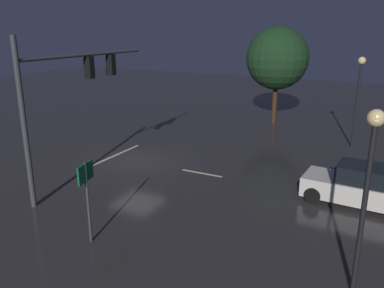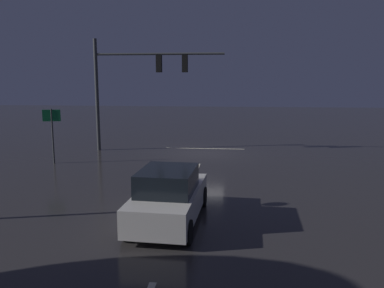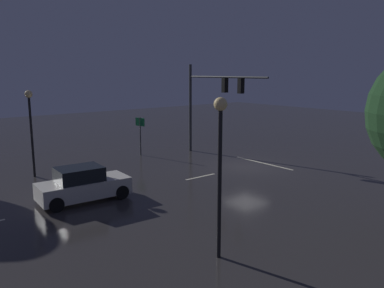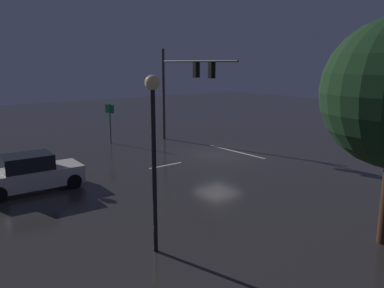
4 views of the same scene
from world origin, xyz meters
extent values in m
plane|color=#2D2B2B|center=(0.00, 0.00, 0.00)|extent=(80.00, 80.00, 0.00)
cylinder|color=#383A3D|center=(6.53, -0.44, 3.38)|extent=(0.22, 0.22, 6.75)
cylinder|color=#383A3D|center=(2.67, -0.44, 5.83)|extent=(7.72, 0.14, 0.14)
cube|color=black|center=(2.67, -0.44, 5.26)|extent=(0.32, 0.36, 1.00)
sphere|color=black|center=(2.67, -0.63, 5.58)|extent=(0.20, 0.20, 0.20)
sphere|color=black|center=(2.67, -0.63, 5.26)|extent=(0.20, 0.20, 0.20)
sphere|color=#19F24C|center=(2.67, -0.63, 4.94)|extent=(0.20, 0.20, 0.20)
cube|color=black|center=(1.12, -0.44, 5.26)|extent=(0.32, 0.36, 1.00)
sphere|color=black|center=(1.12, -0.63, 5.58)|extent=(0.20, 0.20, 0.20)
sphere|color=black|center=(1.12, -0.63, 5.26)|extent=(0.20, 0.20, 0.20)
sphere|color=#19F24C|center=(1.12, -0.63, 4.94)|extent=(0.20, 0.20, 0.20)
cube|color=beige|center=(0.00, 4.00, 0.00)|extent=(0.16, 2.20, 0.01)
cube|color=beige|center=(0.00, 10.00, 0.00)|extent=(0.16, 2.20, 0.01)
cube|color=beige|center=(0.00, -1.64, 0.00)|extent=(5.00, 0.16, 0.01)
cube|color=silver|center=(0.23, 11.22, 0.62)|extent=(2.04, 4.39, 0.80)
cube|color=black|center=(0.24, 11.42, 1.36)|extent=(1.71, 2.19, 0.68)
cylinder|color=black|center=(0.98, 9.57, 0.34)|extent=(0.26, 0.69, 0.68)
cylinder|color=black|center=(-0.70, 9.67, 0.34)|extent=(0.26, 0.69, 0.68)
cylinder|color=black|center=(1.16, 12.77, 0.34)|extent=(0.26, 0.69, 0.68)
cylinder|color=black|center=(-0.52, 12.86, 0.34)|extent=(0.26, 0.69, 0.68)
sphere|color=#F9EFC6|center=(0.76, 9.06, 0.67)|extent=(0.20, 0.20, 0.20)
sphere|color=#F9EFC6|center=(-0.54, 9.14, 0.67)|extent=(0.20, 0.20, 0.20)
cylinder|color=#383A3D|center=(7.59, 3.51, 1.43)|extent=(0.09, 0.09, 2.86)
cube|color=#0F6033|center=(7.59, 3.51, 2.51)|extent=(0.89, 0.25, 0.60)
camera|label=1|loc=(16.48, 12.01, 7.01)|focal=36.56mm
camera|label=2|loc=(-1.63, 22.55, 4.36)|focal=36.18mm
camera|label=3|loc=(-17.23, 18.54, 6.18)|focal=36.42mm
camera|label=4|loc=(-17.61, 16.24, 5.74)|focal=36.38mm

